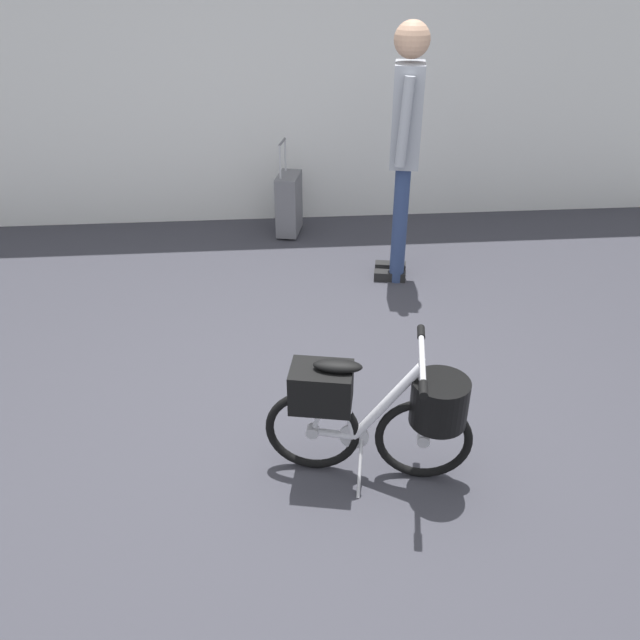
% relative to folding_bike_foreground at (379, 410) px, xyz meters
% --- Properties ---
extents(ground_plane, '(7.91, 7.91, 0.00)m').
position_rel_folding_bike_foreground_xyz_m(ground_plane, '(-0.34, 0.34, -0.38)').
color(ground_plane, '#38383F').
extents(back_wall, '(7.91, 0.10, 2.67)m').
position_rel_folding_bike_foreground_xyz_m(back_wall, '(-0.34, 3.51, 0.96)').
color(back_wall, white).
rests_on(back_wall, ground_plane).
extents(folding_bike_foreground, '(0.96, 0.53, 0.70)m').
position_rel_folding_bike_foreground_xyz_m(folding_bike_foreground, '(0.00, 0.00, 0.00)').
color(folding_bike_foreground, black).
rests_on(folding_bike_foreground, ground_plane).
extents(visitor_near_wall, '(0.32, 0.53, 1.82)m').
position_rel_folding_bike_foreground_xyz_m(visitor_near_wall, '(0.51, 2.13, 0.69)').
color(visitor_near_wall, navy).
rests_on(visitor_near_wall, ground_plane).
extents(rolling_suitcase, '(0.26, 0.39, 0.83)m').
position_rel_folding_bike_foreground_xyz_m(rolling_suitcase, '(-0.28, 3.07, -0.10)').
color(rolling_suitcase, slate).
rests_on(rolling_suitcase, ground_plane).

